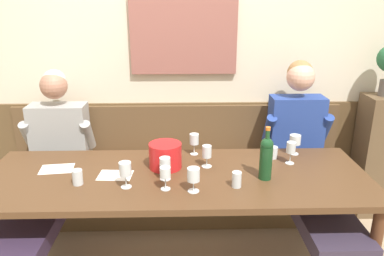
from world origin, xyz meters
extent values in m
cube|color=beige|center=(0.00, 1.09, 1.40)|extent=(6.80, 0.08, 2.80)
cube|color=#93574D|center=(0.06, 1.03, 1.51)|extent=(0.85, 0.04, 0.62)
cube|color=brown|center=(0.00, 1.04, 0.48)|extent=(6.80, 0.03, 0.95)
cube|color=brown|center=(0.00, 0.81, 0.22)|extent=(2.74, 0.42, 0.44)
cube|color=brown|center=(0.00, 0.81, 0.47)|extent=(2.68, 0.39, 0.05)
cube|color=brown|center=(0.00, 1.00, 0.71)|extent=(2.74, 0.04, 0.45)
cube|color=#50341E|center=(0.00, 0.13, 0.71)|extent=(2.44, 0.84, 0.04)
cylinder|color=#492F1E|center=(-1.15, 0.48, 0.35)|extent=(0.07, 0.07, 0.69)
cylinder|color=#533722|center=(1.15, 0.48, 0.35)|extent=(0.07, 0.07, 0.69)
cube|color=#33253D|center=(-0.93, 0.21, 0.43)|extent=(0.37, 1.11, 0.11)
cube|color=#989997|center=(-0.93, 0.81, 0.75)|extent=(0.44, 0.20, 0.52)
sphere|color=#AB765E|center=(-0.93, 0.80, 1.16)|extent=(0.20, 0.20, 0.20)
sphere|color=beige|center=(-0.93, 0.83, 1.19)|extent=(0.19, 0.19, 0.19)
cylinder|color=#989997|center=(-1.16, 0.77, 0.77)|extent=(0.08, 0.20, 0.27)
cylinder|color=#989997|center=(-0.70, 0.77, 0.77)|extent=(0.08, 0.20, 0.27)
cube|color=#352C3F|center=(0.95, 0.21, 0.43)|extent=(0.35, 1.11, 0.11)
cube|color=navy|center=(0.95, 0.81, 0.77)|extent=(0.42, 0.20, 0.57)
sphere|color=#DEA78E|center=(0.95, 0.80, 1.22)|extent=(0.22, 0.22, 0.22)
sphere|color=#9E7245|center=(0.95, 0.83, 1.24)|extent=(0.20, 0.20, 0.20)
cylinder|color=navy|center=(0.73, 0.77, 0.81)|extent=(0.08, 0.20, 0.27)
cylinder|color=navy|center=(1.18, 0.77, 0.81)|extent=(0.08, 0.20, 0.27)
cylinder|color=red|center=(-0.07, 0.24, 0.81)|extent=(0.21, 0.21, 0.17)
cylinder|color=#16401F|center=(0.55, 0.06, 0.84)|extent=(0.08, 0.08, 0.21)
sphere|color=#16401F|center=(0.55, 0.06, 0.96)|extent=(0.08, 0.08, 0.08)
cylinder|color=#16401F|center=(0.55, 0.06, 1.01)|extent=(0.03, 0.03, 0.08)
cylinder|color=orange|center=(0.55, 0.06, 1.06)|extent=(0.03, 0.03, 0.02)
cylinder|color=silver|center=(-0.29, -0.03, 0.73)|extent=(0.06, 0.06, 0.00)
cylinder|color=silver|center=(-0.29, -0.03, 0.77)|extent=(0.01, 0.01, 0.08)
cylinder|color=silver|center=(-0.29, -0.03, 0.85)|extent=(0.07, 0.07, 0.08)
cylinder|color=silver|center=(0.77, 0.28, 0.73)|extent=(0.06, 0.06, 0.00)
cylinder|color=silver|center=(0.77, 0.28, 0.77)|extent=(0.01, 0.01, 0.08)
cylinder|color=silver|center=(0.77, 0.28, 0.85)|extent=(0.06, 0.06, 0.07)
cylinder|color=#F3D68F|center=(0.77, 0.28, 0.82)|extent=(0.05, 0.05, 0.02)
cylinder|color=silver|center=(-0.06, 0.07, 0.73)|extent=(0.07, 0.07, 0.00)
cylinder|color=silver|center=(-0.06, 0.07, 0.77)|extent=(0.01, 0.01, 0.07)
cylinder|color=silver|center=(-0.06, 0.07, 0.84)|extent=(0.07, 0.07, 0.07)
cylinder|color=#EEE18E|center=(-0.06, 0.07, 0.81)|extent=(0.06, 0.06, 0.03)
cylinder|color=silver|center=(-0.06, -0.06, 0.73)|extent=(0.06, 0.06, 0.00)
cylinder|color=silver|center=(-0.06, -0.06, 0.77)|extent=(0.01, 0.01, 0.07)
cylinder|color=silver|center=(-0.06, -0.06, 0.84)|extent=(0.06, 0.06, 0.06)
cylinder|color=#E0D185|center=(-0.06, -0.06, 0.82)|extent=(0.06, 0.06, 0.02)
cylinder|color=silver|center=(0.13, 0.46, 0.73)|extent=(0.06, 0.06, 0.00)
cylinder|color=silver|center=(0.13, 0.46, 0.77)|extent=(0.01, 0.01, 0.07)
cylinder|color=silver|center=(0.13, 0.46, 0.85)|extent=(0.07, 0.07, 0.07)
cylinder|color=silver|center=(0.84, 0.44, 0.73)|extent=(0.07, 0.07, 0.00)
cylinder|color=silver|center=(0.84, 0.44, 0.77)|extent=(0.01, 0.01, 0.07)
cylinder|color=silver|center=(0.84, 0.44, 0.84)|extent=(0.08, 0.08, 0.07)
cylinder|color=silver|center=(0.10, -0.09, 0.73)|extent=(0.07, 0.07, 0.00)
cylinder|color=silver|center=(0.10, -0.09, 0.77)|extent=(0.01, 0.01, 0.06)
cylinder|color=silver|center=(0.10, -0.09, 0.84)|extent=(0.07, 0.07, 0.08)
cylinder|color=silver|center=(0.20, 0.25, 0.73)|extent=(0.07, 0.07, 0.00)
cylinder|color=silver|center=(0.20, 0.25, 0.77)|extent=(0.01, 0.01, 0.06)
cylinder|color=silver|center=(0.20, 0.25, 0.84)|extent=(0.06, 0.06, 0.08)
cylinder|color=#EAD077|center=(0.20, 0.25, 0.81)|extent=(0.05, 0.05, 0.03)
cylinder|color=silver|center=(0.67, 0.38, 0.77)|extent=(0.06, 0.06, 0.08)
cylinder|color=silver|center=(0.36, -0.04, 0.78)|extent=(0.06, 0.06, 0.09)
cylinder|color=silver|center=(-0.59, 0.02, 0.78)|extent=(0.06, 0.06, 0.09)
cube|color=white|center=(-0.38, 0.13, 0.73)|extent=(0.22, 0.16, 0.00)
cube|color=white|center=(-0.78, 0.23, 0.73)|extent=(0.23, 0.17, 0.00)
cube|color=brown|center=(1.67, 0.86, 0.52)|extent=(0.28, 0.28, 1.05)
camera|label=1|loc=(0.04, -2.03, 1.78)|focal=35.21mm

